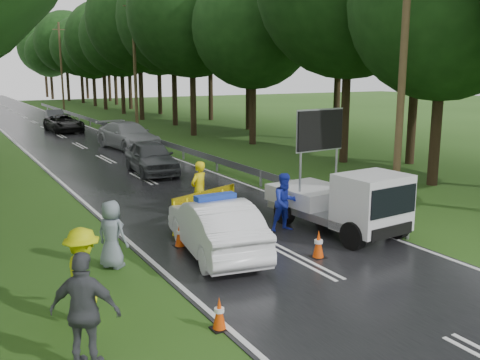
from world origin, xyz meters
TOP-DOWN VIEW (x-y plane):
  - ground at (0.00, 0.00)m, footprint 160.00×160.00m
  - road at (0.00, 30.00)m, footprint 7.00×140.00m
  - guardrail at (3.70, 29.67)m, footprint 0.12×60.06m
  - utility_pole_near at (5.20, 2.00)m, footprint 1.40×0.24m
  - utility_pole_mid at (5.20, 28.00)m, footprint 1.40×0.24m
  - utility_pole_far at (5.20, 54.00)m, footprint 1.40×0.24m
  - police_sedan at (-1.66, 1.58)m, footprint 2.23×4.63m
  - work_truck at (2.50, 1.39)m, footprint 2.30×4.61m
  - barrier at (-0.80, 4.00)m, footprint 2.57×1.02m
  - officer at (-0.53, 5.00)m, footprint 0.81×0.69m
  - civilian at (1.10, 2.41)m, footprint 0.91×0.74m
  - bystander_left at (-5.59, -0.60)m, footprint 0.73×1.23m
  - bystander_mid at (-5.97, -2.33)m, footprint 1.23×1.08m
  - bystander_right at (-4.30, 1.97)m, footprint 0.91×0.98m
  - queue_car_first at (0.80, 13.07)m, footprint 2.20×4.61m
  - queue_car_second at (2.36, 21.34)m, footprint 2.99×5.80m
  - queue_car_third at (0.80, 32.44)m, footprint 2.47×4.94m
  - queue_car_fourth at (1.29, 38.44)m, footprint 1.69×4.05m
  - cone_near_left at (-3.50, -2.18)m, footprint 0.31×0.31m
  - cone_center at (0.50, 0.00)m, footprint 0.35×0.35m
  - cone_far at (0.10, 2.75)m, footprint 0.38×0.38m
  - cone_left_mid at (-2.25, 2.59)m, footprint 0.33×0.33m
  - cone_right at (3.16, 3.22)m, footprint 0.30×0.30m

SIDE VIEW (x-z plane):
  - ground at x=0.00m, z-range 0.00..0.00m
  - road at x=0.00m, z-range 0.00..0.02m
  - cone_right at x=3.16m, z-range -0.01..0.63m
  - cone_near_left at x=-3.50m, z-range -0.01..0.64m
  - cone_left_mid at x=-2.25m, z-range -0.01..0.69m
  - cone_center at x=0.50m, z-range -0.01..0.73m
  - cone_far at x=0.10m, z-range -0.01..0.80m
  - guardrail at x=3.70m, z-range 0.20..0.90m
  - queue_car_fourth at x=1.29m, z-range 0.00..1.30m
  - queue_car_third at x=0.80m, z-range 0.00..1.34m
  - police_sedan at x=-1.66m, z-range -0.07..1.54m
  - queue_car_first at x=0.80m, z-range 0.00..1.52m
  - queue_car_second at x=2.36m, z-range 0.00..1.61m
  - bystander_right at x=-4.30m, z-range 0.00..1.68m
  - barrier at x=-0.80m, z-range 0.29..1.42m
  - civilian at x=1.10m, z-range 0.00..1.77m
  - bystander_left at x=-5.59m, z-range 0.00..1.87m
  - officer at x=-0.53m, z-range 0.00..1.88m
  - work_truck at x=2.50m, z-range -0.82..2.75m
  - bystander_mid at x=-5.97m, z-range 0.00..1.99m
  - utility_pole_near at x=5.20m, z-range 0.06..10.06m
  - utility_pole_mid at x=5.20m, z-range 0.06..10.06m
  - utility_pole_far at x=5.20m, z-range 0.06..10.06m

